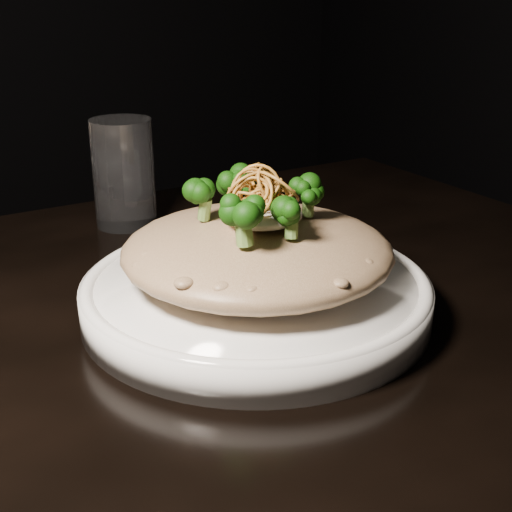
% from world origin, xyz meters
% --- Properties ---
extents(table, '(1.10, 0.80, 0.75)m').
position_xyz_m(table, '(0.00, 0.00, 0.67)').
color(table, black).
rests_on(table, ground).
extents(plate, '(0.31, 0.31, 0.03)m').
position_xyz_m(plate, '(0.10, -0.00, 0.77)').
color(plate, white).
rests_on(plate, table).
extents(risotto, '(0.24, 0.24, 0.05)m').
position_xyz_m(risotto, '(0.10, 0.00, 0.81)').
color(risotto, brown).
rests_on(risotto, plate).
extents(broccoli, '(0.14, 0.14, 0.05)m').
position_xyz_m(broccoli, '(0.10, 0.00, 0.86)').
color(broccoli, black).
rests_on(broccoli, risotto).
extents(cheese, '(0.07, 0.07, 0.02)m').
position_xyz_m(cheese, '(0.10, -0.01, 0.84)').
color(cheese, white).
rests_on(cheese, risotto).
extents(shallots, '(0.06, 0.06, 0.04)m').
position_xyz_m(shallots, '(0.10, -0.01, 0.87)').
color(shallots, brown).
rests_on(shallots, cheese).
extents(drinking_glass, '(0.09, 0.09, 0.13)m').
position_xyz_m(drinking_glass, '(0.09, 0.29, 0.81)').
color(drinking_glass, silver).
rests_on(drinking_glass, table).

